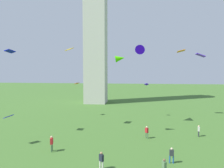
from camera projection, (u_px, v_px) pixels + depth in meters
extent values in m
cube|color=beige|center=(96.00, 16.00, 56.67)|extent=(5.64, 5.64, 46.63)
cube|color=#51754C|center=(164.00, 165.00, 18.46)|extent=(0.39, 0.47, 0.60)
sphere|color=brown|center=(164.00, 160.00, 18.43)|extent=(0.22, 0.22, 0.22)
cylinder|color=#235693|center=(173.00, 160.00, 21.09)|extent=(0.14, 0.14, 0.76)
cylinder|color=#235693|center=(170.00, 159.00, 21.13)|extent=(0.14, 0.14, 0.76)
cube|color=#2D3338|center=(172.00, 153.00, 21.06)|extent=(0.41, 0.24, 0.60)
sphere|color=beige|center=(172.00, 149.00, 21.03)|extent=(0.22, 0.22, 0.22)
cylinder|color=silver|center=(103.00, 166.00, 19.68)|extent=(0.15, 0.15, 0.80)
cylinder|color=silver|center=(100.00, 165.00, 19.95)|extent=(0.15, 0.15, 0.80)
cube|color=#1E2333|center=(101.00, 158.00, 19.76)|extent=(0.49, 0.47, 0.64)
sphere|color=#A37556|center=(101.00, 153.00, 19.73)|extent=(0.23, 0.23, 0.23)
cylinder|color=#2D3338|center=(199.00, 134.00, 29.25)|extent=(0.14, 0.14, 0.75)
cylinder|color=#2D3338|center=(199.00, 133.00, 29.58)|extent=(0.14, 0.14, 0.75)
cube|color=silver|center=(199.00, 129.00, 29.37)|extent=(0.32, 0.45, 0.60)
sphere|color=#D8AD84|center=(199.00, 126.00, 29.34)|extent=(0.22, 0.22, 0.22)
cylinder|color=#51754C|center=(146.00, 135.00, 28.75)|extent=(0.15, 0.15, 0.79)
cylinder|color=#51754C|center=(148.00, 136.00, 28.44)|extent=(0.15, 0.15, 0.79)
cube|color=red|center=(147.00, 130.00, 28.55)|extent=(0.46, 0.49, 0.63)
sphere|color=beige|center=(147.00, 127.00, 28.51)|extent=(0.23, 0.23, 0.23)
cylinder|color=#51754C|center=(51.00, 148.00, 23.90)|extent=(0.16, 0.16, 0.86)
cylinder|color=#51754C|center=(52.00, 147.00, 24.29)|extent=(0.16, 0.16, 0.86)
cube|color=red|center=(52.00, 141.00, 24.04)|extent=(0.35, 0.51, 0.68)
sphere|color=#D8AD84|center=(52.00, 137.00, 24.00)|extent=(0.25, 0.25, 0.25)
cone|color=#2C06E0|center=(141.00, 48.00, 34.92)|extent=(1.98, 2.82, 2.21)
cube|color=#2C0ADE|center=(146.00, 84.00, 40.56)|extent=(0.94, 0.94, 0.51)
cube|color=orange|center=(181.00, 51.00, 40.49)|extent=(1.46, 1.05, 0.65)
cube|color=#D36532|center=(77.00, 83.00, 41.06)|extent=(1.01, 1.13, 0.30)
cube|color=#0611C2|center=(10.00, 51.00, 28.64)|extent=(1.12, 1.35, 0.52)
cone|color=#45D806|center=(120.00, 58.00, 29.06)|extent=(1.47, 1.01, 1.10)
cube|color=gold|center=(69.00, 49.00, 32.63)|extent=(1.08, 1.51, 0.64)
cube|color=#2827C5|center=(9.00, 116.00, 25.79)|extent=(1.21, 1.33, 0.50)
cube|color=#5A2BF1|center=(201.00, 55.00, 37.78)|extent=(1.59, 1.14, 0.78)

